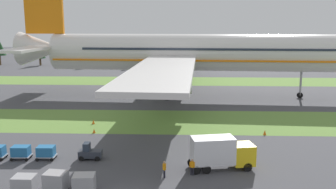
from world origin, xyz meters
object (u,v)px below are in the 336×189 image
object	(u,v)px
taxiway_marker_0	(94,131)
cargo_dolly_lead	(46,152)
ground_crew_loader	(164,169)
uld_container_1	(25,184)
catering_truck	(221,152)
cargo_dolly_second	(21,151)
baggage_tug	(90,153)
ground_crew_marshaller	(192,166)
uld_container_2	(84,183)
taxiway_marker_1	(265,132)
airliner	(181,52)
taxiway_marker_2	(93,122)
uld_container_0	(56,181)

from	to	relation	value
taxiway_marker_0	cargo_dolly_lead	bearing A→B (deg)	-106.61
ground_crew_loader	uld_container_1	distance (m)	13.37
catering_truck	cargo_dolly_second	bearing A→B (deg)	-105.69
baggage_tug	cargo_dolly_second	world-z (taller)	baggage_tug
ground_crew_marshaller	taxiway_marker_0	distance (m)	19.69
uld_container_2	baggage_tug	bearing A→B (deg)	100.43
uld_container_1	cargo_dolly_lead	bearing A→B (deg)	96.84
uld_container_2	taxiway_marker_1	size ratio (longest dim) A/B	2.87
airliner	taxiway_marker_0	world-z (taller)	airliner
baggage_tug	taxiway_marker_2	size ratio (longest dim) A/B	3.78
taxiway_marker_1	airliner	bearing A→B (deg)	113.46
cargo_dolly_second	uld_container_2	world-z (taller)	uld_container_2
catering_truck	taxiway_marker_1	bearing A→B (deg)	138.91
catering_truck	uld_container_2	xyz separation A→B (m)	(-13.25, -5.88, -1.12)
uld_container_2	taxiway_marker_0	distance (m)	18.74
uld_container_1	taxiway_marker_0	distance (m)	18.76
cargo_dolly_lead	uld_container_0	bearing A→B (deg)	24.15
catering_truck	uld_container_2	size ratio (longest dim) A/B	3.63
taxiway_marker_1	ground_crew_loader	bearing A→B (deg)	-131.74
ground_crew_loader	taxiway_marker_1	xyz separation A→B (m)	(13.38, 14.99, -0.60)
uld_container_1	uld_container_2	size ratio (longest dim) A/B	1.00
cargo_dolly_lead	cargo_dolly_second	bearing A→B (deg)	-90.00
cargo_dolly_lead	catering_truck	size ratio (longest dim) A/B	0.31
baggage_tug	catering_truck	size ratio (longest dim) A/B	0.36
uld_container_2	taxiway_marker_1	world-z (taller)	uld_container_2
catering_truck	ground_crew_loader	world-z (taller)	catering_truck
uld_container_2	catering_truck	bearing A→B (deg)	23.92
baggage_tug	uld_container_1	distance (m)	9.32
catering_truck	airliner	bearing A→B (deg)	175.79
cargo_dolly_second	uld_container_1	bearing A→B (deg)	23.77
ground_crew_marshaller	taxiway_marker_2	size ratio (longest dim) A/B	2.49
cargo_dolly_second	taxiway_marker_1	xyz separation A→B (m)	(30.11, 10.50, -0.57)
ground_crew_loader	uld_container_2	size ratio (longest dim) A/B	0.87
baggage_tug	catering_truck	bearing A→B (deg)	79.43
airliner	uld_container_1	distance (m)	48.85
uld_container_0	catering_truck	bearing A→B (deg)	19.57
taxiway_marker_0	taxiway_marker_2	size ratio (longest dim) A/B	0.91
cargo_dolly_lead	cargo_dolly_second	distance (m)	2.90
ground_crew_marshaller	baggage_tug	bearing A→B (deg)	165.54
taxiway_marker_1	uld_container_0	bearing A→B (deg)	-142.07
catering_truck	taxiway_marker_0	distance (m)	20.93
uld_container_0	taxiway_marker_2	distance (m)	22.99
baggage_tug	taxiway_marker_2	distance (m)	15.26
cargo_dolly_second	uld_container_2	xyz separation A→B (m)	(9.43, -7.95, -0.09)
uld_container_0	cargo_dolly_second	bearing A→B (deg)	130.81
uld_container_0	taxiway_marker_2	bearing A→B (deg)	94.76
catering_truck	taxiway_marker_2	xyz separation A→B (m)	(-17.89, 17.23, -1.60)
ground_crew_loader	uld_container_2	world-z (taller)	ground_crew_loader
cargo_dolly_lead	ground_crew_loader	size ratio (longest dim) A/B	1.29
catering_truck	uld_container_1	bearing A→B (deg)	-82.49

